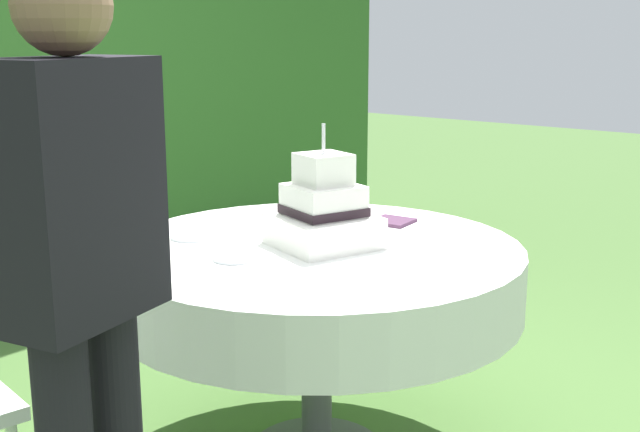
{
  "coord_description": "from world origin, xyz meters",
  "views": [
    {
      "loc": [
        -1.97,
        -1.67,
        1.45
      ],
      "look_at": [
        0.0,
        -0.01,
        0.86
      ],
      "focal_mm": 45.18,
      "sensor_mm": 36.0,
      "label": 1
    }
  ],
  "objects_px": {
    "wedding_cake": "(324,213)",
    "standing_person": "(81,282)",
    "serving_plate_far": "(234,258)",
    "serving_plate_near": "(192,236)",
    "napkin_stack": "(392,221)",
    "cake_table": "(317,276)"
  },
  "relations": [
    {
      "from": "napkin_stack",
      "to": "cake_table",
      "type": "bearing_deg",
      "value": 178.54
    },
    {
      "from": "wedding_cake",
      "to": "standing_person",
      "type": "height_order",
      "value": "standing_person"
    },
    {
      "from": "serving_plate_near",
      "to": "serving_plate_far",
      "type": "relative_size",
      "value": 1.07
    },
    {
      "from": "cake_table",
      "to": "serving_plate_near",
      "type": "relative_size",
      "value": 9.63
    },
    {
      "from": "wedding_cake",
      "to": "napkin_stack",
      "type": "xyz_separation_m",
      "value": [
        0.41,
        0.01,
        -0.11
      ]
    },
    {
      "from": "wedding_cake",
      "to": "serving_plate_far",
      "type": "distance_m",
      "value": 0.34
    },
    {
      "from": "standing_person",
      "to": "napkin_stack",
      "type": "bearing_deg",
      "value": 8.3
    },
    {
      "from": "serving_plate_near",
      "to": "napkin_stack",
      "type": "distance_m",
      "value": 0.74
    },
    {
      "from": "cake_table",
      "to": "standing_person",
      "type": "relative_size",
      "value": 0.85
    },
    {
      "from": "serving_plate_far",
      "to": "standing_person",
      "type": "xyz_separation_m",
      "value": [
        -0.74,
        -0.31,
        0.16
      ]
    },
    {
      "from": "serving_plate_near",
      "to": "serving_plate_far",
      "type": "height_order",
      "value": "same"
    },
    {
      "from": "serving_plate_near",
      "to": "standing_person",
      "type": "xyz_separation_m",
      "value": [
        -0.83,
        -0.61,
        0.16
      ]
    },
    {
      "from": "cake_table",
      "to": "standing_person",
      "type": "xyz_separation_m",
      "value": [
        -1.04,
        -0.22,
        0.28
      ]
    },
    {
      "from": "cake_table",
      "to": "wedding_cake",
      "type": "bearing_deg",
      "value": -70.53
    },
    {
      "from": "napkin_stack",
      "to": "standing_person",
      "type": "height_order",
      "value": "standing_person"
    },
    {
      "from": "napkin_stack",
      "to": "standing_person",
      "type": "bearing_deg",
      "value": -171.7
    },
    {
      "from": "serving_plate_far",
      "to": "standing_person",
      "type": "height_order",
      "value": "standing_person"
    },
    {
      "from": "wedding_cake",
      "to": "serving_plate_near",
      "type": "height_order",
      "value": "wedding_cake"
    },
    {
      "from": "standing_person",
      "to": "serving_plate_far",
      "type": "bearing_deg",
      "value": 22.42
    },
    {
      "from": "wedding_cake",
      "to": "serving_plate_near",
      "type": "relative_size",
      "value": 2.85
    },
    {
      "from": "serving_plate_near",
      "to": "serving_plate_far",
      "type": "xyz_separation_m",
      "value": [
        -0.09,
        -0.31,
        0.0
      ]
    },
    {
      "from": "napkin_stack",
      "to": "serving_plate_near",
      "type": "bearing_deg",
      "value": 147.56
    }
  ]
}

